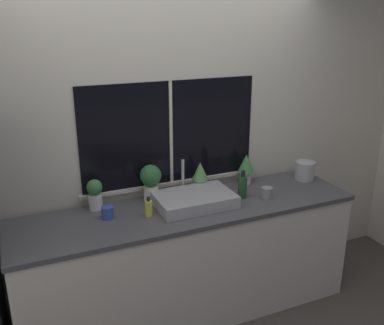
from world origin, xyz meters
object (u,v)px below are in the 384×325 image
potted_plant_far_left (95,194)px  mug_blue (107,212)px  sink (194,199)px  potted_plant_center_left (151,180)px  bottle_tall (242,186)px  kettle (305,170)px  potted_plant_far_right (246,166)px  potted_plant_center_right (200,176)px  mug_grey (267,193)px  soap_bottle (149,208)px

potted_plant_far_left → mug_blue: (0.04, -0.19, -0.08)m
sink → potted_plant_center_left: bearing=139.2°
bottle_tall → kettle: (0.70, 0.13, -0.01)m
potted_plant_center_left → mug_blue: bearing=-154.2°
sink → kettle: 1.10m
potted_plant_center_left → mug_blue: potted_plant_center_left is taller
potted_plant_far_right → potted_plant_center_left: bearing=180.0°
potted_plant_center_right → mug_grey: potted_plant_center_right is taller
soap_bottle → kettle: bearing=5.6°
potted_plant_center_left → bottle_tall: bearing=-20.8°
potted_plant_far_left → potted_plant_center_left: bearing=0.0°
mug_grey → potted_plant_center_left: bearing=158.0°
bottle_tall → kettle: size_ratio=1.26×
potted_plant_center_left → kettle: 1.37m
mug_grey → mug_blue: size_ratio=1.01×
bottle_tall → potted_plant_far_right: bearing=55.0°
potted_plant_far_left → potted_plant_center_right: potted_plant_center_right is taller
kettle → mug_grey: bearing=-157.9°
bottle_tall → mug_grey: (0.17, -0.08, -0.05)m
mug_grey → soap_bottle: bearing=175.8°
potted_plant_far_right → mug_grey: bearing=-90.9°
potted_plant_center_left → potted_plant_center_right: potted_plant_center_left is taller
mug_grey → kettle: kettle is taller
mug_grey → kettle: (0.53, 0.21, 0.04)m
potted_plant_far_right → mug_grey: size_ratio=2.93×
soap_bottle → potted_plant_center_right: bearing=27.0°
potted_plant_center_left → mug_blue: (-0.39, -0.19, -0.12)m
potted_plant_center_left → mug_blue: 0.44m
mug_grey → bottle_tall: bearing=153.8°
potted_plant_center_right → mug_blue: bearing=-166.9°
soap_bottle → bottle_tall: 0.77m
soap_bottle → kettle: (1.47, 0.14, 0.03)m
potted_plant_far_right → bottle_tall: 0.31m
potted_plant_far_right → mug_blue: potted_plant_far_right is taller
potted_plant_far_right → mug_blue: (-1.23, -0.19, -0.11)m
sink → potted_plant_center_right: (0.15, 0.23, 0.09)m
mug_blue → kettle: 1.75m
potted_plant_center_left → bottle_tall: (0.67, -0.25, -0.07)m
soap_bottle → mug_blue: bearing=163.7°
bottle_tall → mug_blue: bearing=176.4°
potted_plant_far_left → sink: bearing=-18.2°
bottle_tall → potted_plant_center_right: bearing=134.4°
potted_plant_center_left → bottle_tall: potted_plant_center_left is taller
soap_bottle → kettle: kettle is taller
sink → kettle: size_ratio=3.27×
soap_bottle → mug_blue: soap_bottle is taller
kettle → soap_bottle: bearing=-174.4°
potted_plant_center_left → mug_grey: (0.84, -0.34, -0.12)m
sink → potted_plant_far_left: (-0.69, 0.23, 0.08)m
potted_plant_center_left → soap_bottle: potted_plant_center_left is taller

